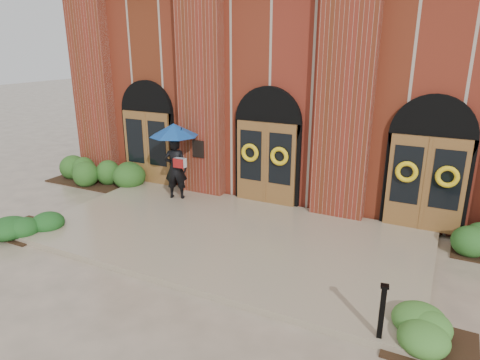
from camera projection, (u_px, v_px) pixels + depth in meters
The scene contains 8 objects.
ground at pixel (223, 240), 11.11m from camera, with size 90.00×90.00×0.00m, color tan.
landing at pixel (226, 235), 11.21m from camera, with size 10.00×5.30×0.15m, color gray.
church_building at pixel (326, 78), 17.50m from camera, with size 16.20×12.53×7.00m.
man_with_umbrella at pixel (175, 146), 13.22m from camera, with size 1.94×1.94×2.40m.
metal_post at pixel (382, 310), 7.06m from camera, with size 0.15×0.15×1.00m.
hedge_wall_left at pixel (96, 171), 15.55m from camera, with size 3.31×1.32×0.85m, color #26501A.
hedge_front_left at pixel (25, 222), 11.59m from camera, with size 1.44×1.23×0.51m, color #194919.
hedge_front_right at pixel (432, 334), 7.15m from camera, with size 1.34×1.15×0.48m, color #356524.
Camera 1 is at (4.92, -8.82, 4.89)m, focal length 32.00 mm.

